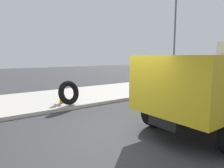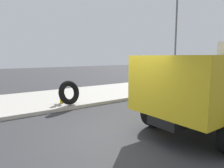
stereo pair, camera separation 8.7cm
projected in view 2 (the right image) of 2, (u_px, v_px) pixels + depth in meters
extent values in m
plane|color=#38383A|center=(122.00, 141.00, 5.78)|extent=(80.00, 80.00, 0.00)
cube|color=#BCB7AD|center=(46.00, 100.00, 10.97)|extent=(36.00, 5.00, 0.15)
cylinder|color=yellow|center=(62.00, 96.00, 9.82)|extent=(0.22, 0.22, 0.66)
sphere|color=yellow|center=(62.00, 88.00, 9.77)|extent=(0.26, 0.26, 0.26)
cylinder|color=yellow|center=(64.00, 95.00, 9.65)|extent=(0.10, 0.18, 0.10)
cylinder|color=yellow|center=(60.00, 94.00, 9.98)|extent=(0.10, 0.18, 0.10)
cylinder|color=yellow|center=(64.00, 97.00, 9.66)|extent=(0.12, 0.18, 0.12)
torus|color=black|center=(69.00, 93.00, 9.39)|extent=(1.20, 0.73, 1.14)
cube|color=gold|center=(212.00, 81.00, 6.48)|extent=(4.82, 2.54, 1.60)
cylinder|color=black|center=(223.00, 96.00, 9.59)|extent=(1.10, 0.31, 1.10)
cylinder|color=black|center=(155.00, 111.00, 6.93)|extent=(1.10, 0.31, 1.10)
cylinder|color=#595B5E|center=(176.00, 40.00, 14.48)|extent=(0.12, 0.12, 6.74)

